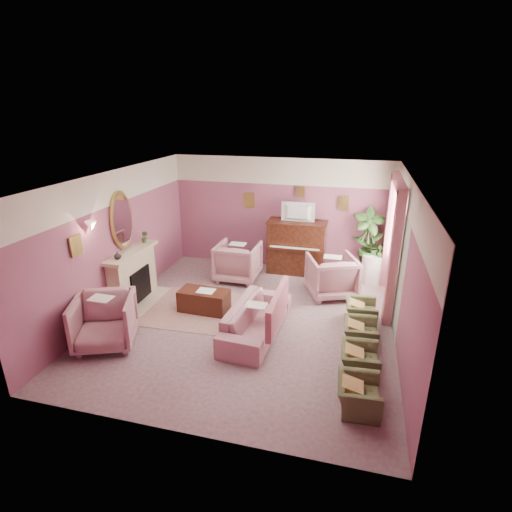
% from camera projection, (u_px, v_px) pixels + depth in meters
% --- Properties ---
extents(floor, '(5.50, 6.00, 0.01)m').
position_uv_depth(floor, '(248.00, 320.00, 7.85)').
color(floor, gray).
rests_on(floor, ground).
extents(ceiling, '(5.50, 6.00, 0.01)m').
position_uv_depth(ceiling, '(247.00, 177.00, 6.87)').
color(ceiling, white).
rests_on(ceiling, wall_back).
extents(wall_back, '(5.50, 0.02, 2.80)m').
position_uv_depth(wall_back, '(280.00, 214.00, 10.08)').
color(wall_back, '#6C3C5B').
rests_on(wall_back, floor).
extents(wall_front, '(5.50, 0.02, 2.80)m').
position_uv_depth(wall_front, '(178.00, 339.00, 4.64)').
color(wall_front, '#6C3C5B').
rests_on(wall_front, floor).
extents(wall_left, '(0.02, 6.00, 2.80)m').
position_uv_depth(wall_left, '(116.00, 242.00, 8.01)').
color(wall_left, '#6C3C5B').
rests_on(wall_left, floor).
extents(wall_right, '(0.02, 6.00, 2.80)m').
position_uv_depth(wall_right, '(405.00, 268.00, 6.71)').
color(wall_right, '#6C3C5B').
rests_on(wall_right, floor).
extents(picture_rail_band, '(5.50, 0.01, 0.65)m').
position_uv_depth(picture_rail_band, '(281.00, 171.00, 9.70)').
color(picture_rail_band, beige).
rests_on(picture_rail_band, wall_back).
extents(stripe_panel, '(0.01, 3.00, 2.15)m').
position_uv_depth(stripe_panel, '(396.00, 259.00, 8.01)').
color(stripe_panel, '#A7B69B').
rests_on(stripe_panel, wall_right).
extents(fireplace_surround, '(0.30, 1.40, 1.10)m').
position_uv_depth(fireplace_surround, '(133.00, 277.00, 8.45)').
color(fireplace_surround, beige).
rests_on(fireplace_surround, floor).
extents(fireplace_inset, '(0.18, 0.72, 0.68)m').
position_uv_depth(fireplace_inset, '(138.00, 284.00, 8.48)').
color(fireplace_inset, black).
rests_on(fireplace_inset, floor).
extents(fire_ember, '(0.06, 0.54, 0.10)m').
position_uv_depth(fire_ember, '(141.00, 292.00, 8.53)').
color(fire_ember, orange).
rests_on(fire_ember, floor).
extents(mantel_shelf, '(0.40, 1.55, 0.07)m').
position_uv_depth(mantel_shelf, '(131.00, 252.00, 8.25)').
color(mantel_shelf, beige).
rests_on(mantel_shelf, fireplace_surround).
extents(hearth, '(0.55, 1.50, 0.02)m').
position_uv_depth(hearth, '(144.00, 301.00, 8.59)').
color(hearth, beige).
rests_on(hearth, floor).
extents(mirror_frame, '(0.04, 0.72, 1.20)m').
position_uv_depth(mirror_frame, '(122.00, 220.00, 8.04)').
color(mirror_frame, '#AA9845').
rests_on(mirror_frame, wall_left).
extents(mirror_glass, '(0.01, 0.60, 1.06)m').
position_uv_depth(mirror_glass, '(123.00, 220.00, 8.03)').
color(mirror_glass, white).
rests_on(mirror_glass, wall_left).
extents(sconce_shade, '(0.20, 0.20, 0.16)m').
position_uv_depth(sconce_shade, '(91.00, 226.00, 7.01)').
color(sconce_shade, '#F7B19C').
rests_on(sconce_shade, wall_left).
extents(piano, '(1.40, 0.60, 1.30)m').
position_uv_depth(piano, '(296.00, 248.00, 9.94)').
color(piano, '#34160C').
rests_on(piano, floor).
extents(piano_keyshelf, '(1.30, 0.12, 0.06)m').
position_uv_depth(piano_keyshelf, '(294.00, 250.00, 9.59)').
color(piano_keyshelf, '#34160C').
rests_on(piano_keyshelf, piano).
extents(piano_keys, '(1.20, 0.08, 0.02)m').
position_uv_depth(piano_keys, '(294.00, 248.00, 9.58)').
color(piano_keys, white).
rests_on(piano_keys, piano).
extents(piano_top, '(1.45, 0.65, 0.04)m').
position_uv_depth(piano_top, '(297.00, 222.00, 9.70)').
color(piano_top, '#34160C').
rests_on(piano_top, piano).
extents(television, '(0.80, 0.12, 0.48)m').
position_uv_depth(television, '(297.00, 211.00, 9.56)').
color(television, black).
rests_on(television, piano).
extents(print_back_left, '(0.30, 0.03, 0.38)m').
position_uv_depth(print_back_left, '(249.00, 200.00, 10.12)').
color(print_back_left, '#AA9845').
rests_on(print_back_left, wall_back).
extents(print_back_right, '(0.26, 0.03, 0.34)m').
position_uv_depth(print_back_right, '(343.00, 203.00, 9.55)').
color(print_back_right, '#AA9845').
rests_on(print_back_right, wall_back).
extents(print_back_mid, '(0.22, 0.03, 0.26)m').
position_uv_depth(print_back_mid, '(300.00, 192.00, 9.72)').
color(print_back_mid, '#AA9845').
rests_on(print_back_mid, wall_back).
extents(print_left_wall, '(0.03, 0.28, 0.36)m').
position_uv_depth(print_left_wall, '(76.00, 246.00, 6.80)').
color(print_left_wall, '#AA9845').
rests_on(print_left_wall, wall_left).
extents(window_blind, '(0.03, 1.40, 1.80)m').
position_uv_depth(window_blind, '(398.00, 226.00, 8.02)').
color(window_blind, beige).
rests_on(window_blind, wall_right).
extents(curtain_left, '(0.16, 0.34, 2.60)m').
position_uv_depth(curtain_left, '(394.00, 260.00, 7.35)').
color(curtain_left, '#AF5767').
rests_on(curtain_left, floor).
extents(curtain_right, '(0.16, 0.34, 2.60)m').
position_uv_depth(curtain_right, '(389.00, 231.00, 9.02)').
color(curtain_right, '#AF5767').
rests_on(curtain_right, floor).
extents(pelmet, '(0.16, 2.20, 0.16)m').
position_uv_depth(pelmet, '(399.00, 183.00, 7.74)').
color(pelmet, '#AF5767').
rests_on(pelmet, wall_right).
extents(mantel_plant, '(0.16, 0.16, 0.28)m').
position_uv_depth(mantel_plant, '(145.00, 237.00, 8.68)').
color(mantel_plant, '#284C1C').
rests_on(mantel_plant, mantel_shelf).
extents(mantel_vase, '(0.16, 0.16, 0.16)m').
position_uv_depth(mantel_vase, '(118.00, 256.00, 7.75)').
color(mantel_vase, beige).
rests_on(mantel_vase, mantel_shelf).
extents(area_rug, '(2.56, 1.89, 0.01)m').
position_uv_depth(area_rug, '(209.00, 310.00, 8.22)').
color(area_rug, '#A0756A').
rests_on(area_rug, floor).
extents(coffee_table, '(1.02, 0.54, 0.45)m').
position_uv_depth(coffee_table, '(204.00, 301.00, 8.15)').
color(coffee_table, '#3B1A0F').
rests_on(coffee_table, floor).
extents(table_paper, '(0.35, 0.28, 0.01)m').
position_uv_depth(table_paper, '(206.00, 291.00, 8.06)').
color(table_paper, white).
rests_on(table_paper, coffee_table).
extents(sofa, '(0.68, 2.05, 0.83)m').
position_uv_depth(sofa, '(256.00, 313.00, 7.26)').
color(sofa, '#B17981').
rests_on(sofa, floor).
extents(sofa_throw, '(0.10, 1.55, 0.57)m').
position_uv_depth(sofa_throw, '(278.00, 307.00, 7.10)').
color(sofa_throw, '#AF5767').
rests_on(sofa_throw, sofa).
extents(floral_armchair_left, '(0.97, 0.97, 1.02)m').
position_uv_depth(floral_armchair_left, '(238.00, 260.00, 9.56)').
color(floral_armchair_left, '#B17981').
rests_on(floral_armchair_left, floor).
extents(floral_armchair_right, '(0.97, 0.97, 1.02)m').
position_uv_depth(floral_armchair_right, '(332.00, 274.00, 8.74)').
color(floral_armchair_right, '#B17981').
rests_on(floral_armchair_right, floor).
extents(floral_armchair_front, '(0.97, 0.97, 1.02)m').
position_uv_depth(floral_armchair_front, '(104.00, 319.00, 6.88)').
color(floral_armchair_front, '#B17981').
rests_on(floral_armchair_front, floor).
extents(olive_chair_a, '(0.48, 0.68, 0.59)m').
position_uv_depth(olive_chair_a, '(359.00, 391.00, 5.46)').
color(olive_chair_a, '#505732').
rests_on(olive_chair_a, floor).
extents(olive_chair_b, '(0.48, 0.68, 0.59)m').
position_uv_depth(olive_chair_b, '(360.00, 357.00, 6.21)').
color(olive_chair_b, '#505732').
rests_on(olive_chair_b, floor).
extents(olive_chair_c, '(0.48, 0.68, 0.59)m').
position_uv_depth(olive_chair_c, '(361.00, 330.00, 6.95)').
color(olive_chair_c, '#505732').
rests_on(olive_chair_c, floor).
extents(olive_chair_d, '(0.48, 0.68, 0.59)m').
position_uv_depth(olive_chair_d, '(361.00, 308.00, 7.69)').
color(olive_chair_d, '#505732').
rests_on(olive_chair_d, floor).
extents(side_table, '(0.52, 0.52, 0.70)m').
position_uv_depth(side_table, '(373.00, 269.00, 9.45)').
color(side_table, silver).
rests_on(side_table, floor).
extents(side_plant_big, '(0.30, 0.30, 0.34)m').
position_uv_depth(side_plant_big, '(375.00, 248.00, 9.26)').
color(side_plant_big, '#284C1C').
rests_on(side_plant_big, side_table).
extents(side_plant_small, '(0.16, 0.16, 0.28)m').
position_uv_depth(side_plant_small, '(380.00, 251.00, 9.16)').
color(side_plant_small, '#284C1C').
rests_on(side_plant_small, side_table).
extents(palm_pot, '(0.34, 0.34, 0.34)m').
position_uv_depth(palm_pot, '(364.00, 273.00, 9.66)').
color(palm_pot, '#9F3F2C').
rests_on(palm_pot, floor).
extents(palm_plant, '(0.76, 0.76, 1.44)m').
position_uv_depth(palm_plant, '(368.00, 238.00, 9.35)').
color(palm_plant, '#284C1C').
rests_on(palm_plant, palm_pot).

